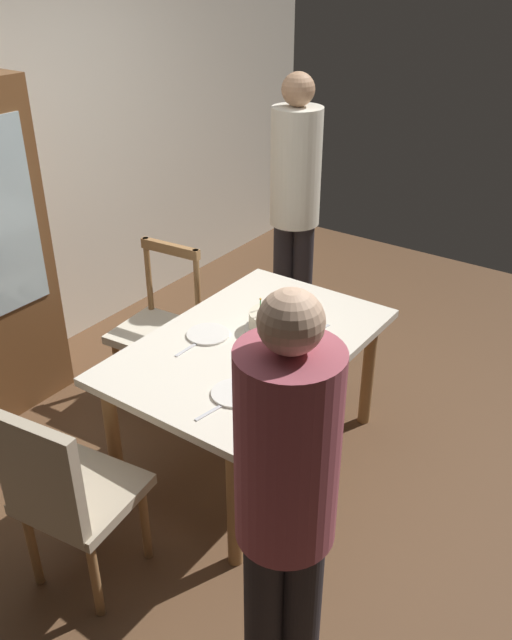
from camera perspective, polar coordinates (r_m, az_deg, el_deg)
name	(u,v)px	position (r m, az deg, el deg)	size (l,w,h in m)	color
ground	(251,454)	(3.74, -0.45, -11.46)	(6.40, 6.40, 0.00)	brown
dining_table	(250,357)	(3.36, -0.49, -3.20)	(1.47, 0.94, 0.73)	silver
birthday_cake	(272,321)	(3.39, 1.36, -0.11)	(0.28, 0.28, 0.17)	silver
plate_near_celebrant	(236,393)	(2.94, -1.75, -6.29)	(0.22, 0.22, 0.01)	white
plate_far_side	(208,334)	(3.37, -4.14, -1.22)	(0.22, 0.22, 0.01)	white
fork_near_celebrant	(212,411)	(2.84, -3.81, -7.81)	(0.18, 0.02, 0.01)	silver
fork_far_side	(188,348)	(3.27, -5.83, -2.45)	(0.18, 0.02, 0.01)	silver
fork_near_guest	(317,331)	(3.41, 5.29, -0.94)	(0.18, 0.02, 0.01)	silver
chair_spindle_back	(158,330)	(4.00, -8.41, -0.84)	(0.48, 0.48, 0.95)	beige
chair_upholstered	(66,493)	(2.86, -16.03, -14.06)	(0.50, 0.49, 0.95)	tan
person_celebrant	(286,497)	(2.13, 2.57, -14.98)	(0.32, 0.32, 1.67)	#262328
person_guest	(295,199)	(4.33, 3.37, 10.38)	(0.32, 0.32, 1.82)	#262328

